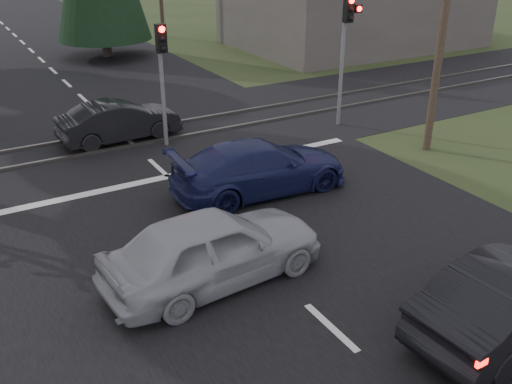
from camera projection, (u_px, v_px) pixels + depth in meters
ground at (331, 327)px, 10.83m from camera, size 120.00×120.00×0.00m
road at (147, 158)px, 18.66m from camera, size 14.00×100.00×0.01m
rail_corridor at (128, 139)px, 20.23m from camera, size 120.00×8.00×0.01m
stop_line at (168, 177)px, 17.25m from camera, size 13.00×0.35×0.00m
rail_near at (135, 145)px, 19.58m from camera, size 120.00×0.12×0.10m
rail_far at (120, 132)px, 20.83m from camera, size 120.00×0.12×0.10m
traffic_signal_right at (347, 36)px, 20.24m from camera, size 0.68×0.48×4.70m
traffic_signal_center at (162, 65)px, 18.44m from camera, size 0.32×0.48×4.10m
utility_pole_near at (446, 4)px, 17.35m from camera, size 1.80×0.26×9.00m
building_right at (353, 11)px, 35.33m from camera, size 14.00×10.00×4.00m
silver_car at (213, 248)px, 11.91m from camera, size 4.94×2.31×1.64m
blue_sedan at (260, 167)px, 16.02m from camera, size 5.20×2.33×1.48m
dark_car_far at (119, 121)px, 19.89m from camera, size 4.27×1.68×1.38m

